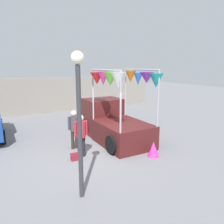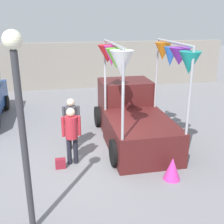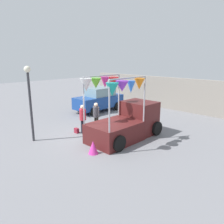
{
  "view_description": "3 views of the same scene",
  "coord_description": "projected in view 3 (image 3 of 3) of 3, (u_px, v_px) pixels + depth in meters",
  "views": [
    {
      "loc": [
        -3.51,
        -7.62,
        3.43
      ],
      "look_at": [
        0.89,
        0.37,
        1.51
      ],
      "focal_mm": 35.0,
      "sensor_mm": 36.0,
      "label": 1
    },
    {
      "loc": [
        -1.05,
        -7.31,
        3.97
      ],
      "look_at": [
        0.42,
        -0.08,
        1.45
      ],
      "focal_mm": 45.0,
      "sensor_mm": 36.0,
      "label": 2
    },
    {
      "loc": [
        8.63,
        -7.25,
        4.15
      ],
      "look_at": [
        0.99,
        0.44,
        1.45
      ],
      "focal_mm": 35.0,
      "sensor_mm": 36.0,
      "label": 3
    }
  ],
  "objects": [
    {
      "name": "parked_car",
      "position": [
        99.0,
        99.0,
        17.35
      ],
      "size": [
        1.88,
        4.0,
        1.88
      ],
      "color": "navy",
      "rests_on": "ground"
    },
    {
      "name": "brick_boundary_wall",
      "position": [
        176.0,
        94.0,
        17.66
      ],
      "size": [
        18.0,
        0.36,
        2.6
      ],
      "primitive_type": "cube",
      "color": "gray",
      "rests_on": "ground"
    },
    {
      "name": "person_customer",
      "position": [
        83.0,
        116.0,
        12.06
      ],
      "size": [
        0.53,
        0.34,
        1.65
      ],
      "color": "black",
      "rests_on": "ground"
    },
    {
      "name": "folded_kite_bundle_magenta",
      "position": [
        93.0,
        147.0,
        9.65
      ],
      "size": [
        0.49,
        0.49,
        0.6
      ],
      "primitive_type": "cone",
      "rotation": [
        0.0,
        0.0,
        1.68
      ],
      "color": "#D83399",
      "rests_on": "ground"
    },
    {
      "name": "person_vendor",
      "position": [
        96.0,
        114.0,
        12.67
      ],
      "size": [
        0.53,
        0.34,
        1.65
      ],
      "color": "#2D2823",
      "rests_on": "ground"
    },
    {
      "name": "handbag",
      "position": [
        77.0,
        131.0,
        12.37
      ],
      "size": [
        0.28,
        0.16,
        0.28
      ],
      "primitive_type": "cube",
      "color": "maroon",
      "rests_on": "ground"
    },
    {
      "name": "vendor_truck",
      "position": [
        127.0,
        120.0,
        11.55
      ],
      "size": [
        2.49,
        4.19,
        3.31
      ],
      "color": "#4C1919",
      "rests_on": "ground"
    },
    {
      "name": "street_lamp",
      "position": [
        29.0,
        93.0,
        10.65
      ],
      "size": [
        0.32,
        0.32,
        3.78
      ],
      "color": "#333338",
      "rests_on": "ground"
    },
    {
      "name": "ground_plane",
      "position": [
        94.0,
        136.0,
        11.9
      ],
      "size": [
        60.0,
        60.0,
        0.0
      ],
      "primitive_type": "plane",
      "color": "slate"
    }
  ]
}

